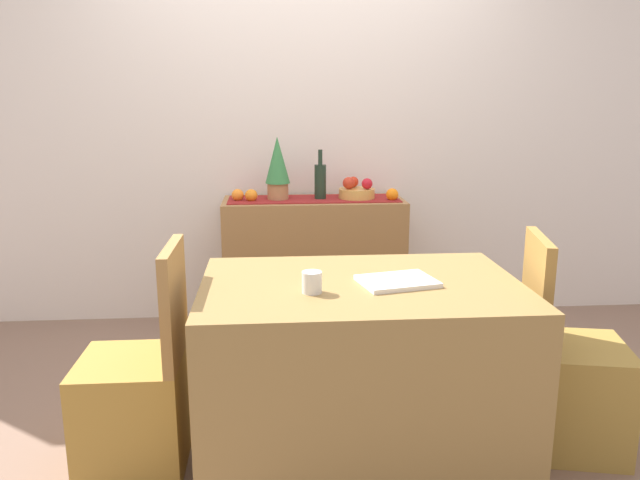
{
  "coord_description": "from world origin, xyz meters",
  "views": [
    {
      "loc": [
        -0.2,
        -2.81,
        1.44
      ],
      "look_at": [
        0.05,
        0.35,
        0.7
      ],
      "focal_mm": 34.56,
      "sensor_mm": 36.0,
      "label": 1
    }
  ],
  "objects_px": {
    "open_book": "(397,281)",
    "coffee_cup": "(312,282)",
    "potted_plant": "(278,167)",
    "chair_by_corner": "(569,386)",
    "sideboard_console": "(314,264)",
    "chair_near_window": "(137,403)",
    "wine_bottle": "(320,181)",
    "fruit_bowl": "(357,193)",
    "dining_table": "(360,371)"
  },
  "relations": [
    {
      "from": "sideboard_console",
      "to": "chair_by_corner",
      "type": "distance_m",
      "value": 1.76
    },
    {
      "from": "open_book",
      "to": "potted_plant",
      "type": "bearing_deg",
      "value": 93.15
    },
    {
      "from": "sideboard_console",
      "to": "potted_plant",
      "type": "xyz_separation_m",
      "value": [
        -0.22,
        -0.0,
        0.62
      ]
    },
    {
      "from": "fruit_bowl",
      "to": "chair_by_corner",
      "type": "bearing_deg",
      "value": -64.64
    },
    {
      "from": "chair_near_window",
      "to": "chair_by_corner",
      "type": "relative_size",
      "value": 1.0
    },
    {
      "from": "dining_table",
      "to": "chair_near_window",
      "type": "xyz_separation_m",
      "value": [
        -0.88,
        -0.0,
        -0.1
      ]
    },
    {
      "from": "sideboard_console",
      "to": "coffee_cup",
      "type": "relative_size",
      "value": 13.89
    },
    {
      "from": "sideboard_console",
      "to": "potted_plant",
      "type": "distance_m",
      "value": 0.65
    },
    {
      "from": "wine_bottle",
      "to": "open_book",
      "type": "relative_size",
      "value": 1.09
    },
    {
      "from": "sideboard_console",
      "to": "chair_by_corner",
      "type": "xyz_separation_m",
      "value": [
        0.96,
        -1.47,
        -0.15
      ]
    },
    {
      "from": "potted_plant",
      "to": "dining_table",
      "type": "bearing_deg",
      "value": -78.46
    },
    {
      "from": "potted_plant",
      "to": "chair_by_corner",
      "type": "relative_size",
      "value": 0.43
    },
    {
      "from": "chair_by_corner",
      "to": "sideboard_console",
      "type": "bearing_deg",
      "value": 123.23
    },
    {
      "from": "chair_near_window",
      "to": "chair_by_corner",
      "type": "distance_m",
      "value": 1.76
    },
    {
      "from": "open_book",
      "to": "coffee_cup",
      "type": "xyz_separation_m",
      "value": [
        -0.33,
        -0.09,
        0.03
      ]
    },
    {
      "from": "coffee_cup",
      "to": "dining_table",
      "type": "bearing_deg",
      "value": 30.09
    },
    {
      "from": "potted_plant",
      "to": "coffee_cup",
      "type": "relative_size",
      "value": 4.82
    },
    {
      "from": "sideboard_console",
      "to": "open_book",
      "type": "bearing_deg",
      "value": -81.77
    },
    {
      "from": "fruit_bowl",
      "to": "chair_by_corner",
      "type": "relative_size",
      "value": 0.25
    },
    {
      "from": "sideboard_console",
      "to": "wine_bottle",
      "type": "distance_m",
      "value": 0.53
    },
    {
      "from": "dining_table",
      "to": "chair_by_corner",
      "type": "bearing_deg",
      "value": 0.22
    },
    {
      "from": "fruit_bowl",
      "to": "chair_by_corner",
      "type": "distance_m",
      "value": 1.73
    },
    {
      "from": "fruit_bowl",
      "to": "potted_plant",
      "type": "height_order",
      "value": "potted_plant"
    },
    {
      "from": "fruit_bowl",
      "to": "wine_bottle",
      "type": "height_order",
      "value": "wine_bottle"
    },
    {
      "from": "coffee_cup",
      "to": "chair_by_corner",
      "type": "bearing_deg",
      "value": 6.26
    },
    {
      "from": "potted_plant",
      "to": "chair_by_corner",
      "type": "distance_m",
      "value": 2.04
    },
    {
      "from": "dining_table",
      "to": "coffee_cup",
      "type": "xyz_separation_m",
      "value": [
        -0.2,
        -0.12,
        0.41
      ]
    },
    {
      "from": "coffee_cup",
      "to": "open_book",
      "type": "bearing_deg",
      "value": 14.53
    },
    {
      "from": "sideboard_console",
      "to": "dining_table",
      "type": "xyz_separation_m",
      "value": [
        0.08,
        -1.47,
        -0.04
      ]
    },
    {
      "from": "coffee_cup",
      "to": "chair_near_window",
      "type": "xyz_separation_m",
      "value": [
        -0.68,
        0.12,
        -0.51
      ]
    },
    {
      "from": "dining_table",
      "to": "coffee_cup",
      "type": "height_order",
      "value": "coffee_cup"
    },
    {
      "from": "open_book",
      "to": "chair_near_window",
      "type": "distance_m",
      "value": 1.13
    },
    {
      "from": "fruit_bowl",
      "to": "open_book",
      "type": "distance_m",
      "value": 1.51
    },
    {
      "from": "dining_table",
      "to": "coffee_cup",
      "type": "relative_size",
      "value": 15.45
    },
    {
      "from": "fruit_bowl",
      "to": "sideboard_console",
      "type": "bearing_deg",
      "value": 180.0
    },
    {
      "from": "potted_plant",
      "to": "wine_bottle",
      "type": "bearing_deg",
      "value": 0.0
    },
    {
      "from": "chair_by_corner",
      "to": "fruit_bowl",
      "type": "bearing_deg",
      "value": 115.36
    },
    {
      "from": "fruit_bowl",
      "to": "dining_table",
      "type": "bearing_deg",
      "value": -97.14
    },
    {
      "from": "dining_table",
      "to": "wine_bottle",
      "type": "bearing_deg",
      "value": 91.6
    },
    {
      "from": "sideboard_console",
      "to": "chair_near_window",
      "type": "relative_size",
      "value": 1.23
    },
    {
      "from": "chair_by_corner",
      "to": "dining_table",
      "type": "bearing_deg",
      "value": -179.78
    },
    {
      "from": "coffee_cup",
      "to": "chair_near_window",
      "type": "distance_m",
      "value": 0.86
    },
    {
      "from": "sideboard_console",
      "to": "dining_table",
      "type": "bearing_deg",
      "value": -86.82
    },
    {
      "from": "fruit_bowl",
      "to": "dining_table",
      "type": "distance_m",
      "value": 1.56
    },
    {
      "from": "wine_bottle",
      "to": "chair_near_window",
      "type": "distance_m",
      "value": 1.83
    },
    {
      "from": "potted_plant",
      "to": "coffee_cup",
      "type": "distance_m",
      "value": 1.61
    },
    {
      "from": "wine_bottle",
      "to": "open_book",
      "type": "xyz_separation_m",
      "value": [
        0.18,
        -1.5,
        -0.19
      ]
    },
    {
      "from": "fruit_bowl",
      "to": "coffee_cup",
      "type": "xyz_separation_m",
      "value": [
        -0.38,
        -1.59,
        -0.08
      ]
    },
    {
      "from": "dining_table",
      "to": "chair_near_window",
      "type": "distance_m",
      "value": 0.89
    },
    {
      "from": "wine_bottle",
      "to": "chair_by_corner",
      "type": "xyz_separation_m",
      "value": [
        0.92,
        -1.47,
        -0.67
      ]
    }
  ]
}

